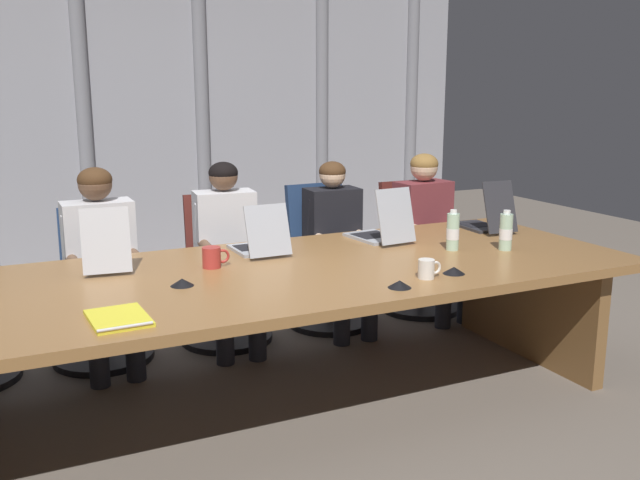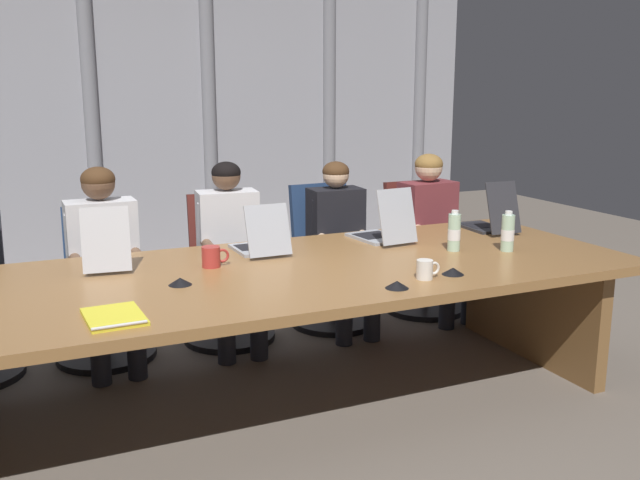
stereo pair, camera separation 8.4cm
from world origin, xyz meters
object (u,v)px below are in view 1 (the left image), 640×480
at_px(person_right_mid, 338,237).
at_px(spiral_notepad, 119,318).
at_px(person_right_end, 430,224).
at_px(conference_mic_right_side, 400,284).
at_px(person_center, 228,245).
at_px(person_left_mid, 102,256).
at_px(coffee_mug_far, 427,269).
at_px(laptop_left_mid, 106,256).
at_px(laptop_right_mid, 381,230).
at_px(office_chair_right_mid, 327,272).
at_px(office_chair_right_end, 417,262).
at_px(laptop_center, 259,243).
at_px(coffee_mug_near, 212,257).
at_px(laptop_right_end, 485,220).
at_px(water_bottle_primary, 506,232).
at_px(office_chair_center, 224,286).
at_px(conference_mic_middle, 454,270).
at_px(office_chair_left_mid, 100,303).
at_px(conference_mic_left_side, 182,282).
at_px(water_bottle_secondary, 453,232).

height_order(person_right_mid, spiral_notepad, person_right_mid).
distance_m(person_right_end, conference_mic_right_side, 1.87).
bearing_deg(person_center, person_left_mid, -84.78).
bearing_deg(person_center, coffee_mug_far, 27.30).
xyz_separation_m(laptop_left_mid, laptop_right_mid, (1.59, -0.05, 0.00)).
height_order(person_right_mid, person_right_end, person_right_end).
height_order(office_chair_right_mid, spiral_notepad, office_chair_right_mid).
bearing_deg(office_chair_right_end, person_left_mid, -86.70).
relative_size(laptop_right_mid, spiral_notepad, 1.42).
height_order(laptop_center, office_chair_right_end, laptop_center).
height_order(person_right_mid, conference_mic_right_side, person_right_mid).
xyz_separation_m(person_left_mid, coffee_mug_far, (1.31, -1.39, 0.11)).
distance_m(office_chair_right_mid, coffee_mug_near, 1.47).
relative_size(office_chair_right_mid, person_right_mid, 0.84).
height_order(laptop_right_end, spiral_notepad, laptop_right_end).
distance_m(person_center, conference_mic_right_side, 1.51).
distance_m(office_chair_right_end, conference_mic_right_side, 2.04).
distance_m(office_chair_right_end, person_center, 1.56).
bearing_deg(laptop_right_mid, water_bottle_primary, -140.64).
height_order(office_chair_center, coffee_mug_near, office_chair_center).
xyz_separation_m(laptop_right_mid, conference_mic_middle, (-0.05, -0.81, -0.05)).
xyz_separation_m(laptop_center, coffee_mug_near, (-0.33, -0.19, -0.00)).
relative_size(office_chair_left_mid, conference_mic_left_side, 8.30).
distance_m(office_chair_left_mid, spiral_notepad, 1.59).
bearing_deg(office_chair_left_mid, laptop_right_end, 79.44).
distance_m(person_left_mid, coffee_mug_near, 0.87).
distance_m(water_bottle_secondary, spiral_notepad, 1.97).
height_order(water_bottle_secondary, coffee_mug_near, water_bottle_secondary).
bearing_deg(person_left_mid, coffee_mug_near, 29.84).
relative_size(water_bottle_primary, conference_mic_left_side, 2.08).
height_order(person_right_end, spiral_notepad, person_right_end).
bearing_deg(conference_mic_middle, person_center, 117.68).
bearing_deg(spiral_notepad, office_chair_right_end, 29.90).
xyz_separation_m(conference_mic_left_side, spiral_notepad, (-0.35, -0.38, -0.01)).
xyz_separation_m(office_chair_left_mid, person_right_mid, (1.54, -0.16, 0.30)).
bearing_deg(laptop_left_mid, office_chair_center, -44.55).
bearing_deg(coffee_mug_near, person_right_mid, 33.99).
xyz_separation_m(office_chair_left_mid, coffee_mug_near, (0.45, -0.90, 0.44)).
bearing_deg(conference_mic_left_side, water_bottle_primary, -2.08).
bearing_deg(conference_mic_left_side, water_bottle_secondary, 2.22).
distance_m(office_chair_center, water_bottle_primary, 1.84).
bearing_deg(laptop_left_mid, water_bottle_primary, -98.53).
xyz_separation_m(laptop_center, coffee_mug_far, (0.55, -0.84, -0.01)).
height_order(laptop_right_mid, coffee_mug_far, laptop_right_mid).
xyz_separation_m(laptop_left_mid, laptop_right_end, (2.35, -0.06, 0.00)).
height_order(person_center, spiral_notepad, person_center).
distance_m(office_chair_left_mid, coffee_mug_far, 2.08).
bearing_deg(office_chair_left_mid, conference_mic_right_side, 41.45).
xyz_separation_m(laptop_left_mid, laptop_center, (0.82, -0.03, -0.01)).
distance_m(laptop_center, person_left_mid, 0.95).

